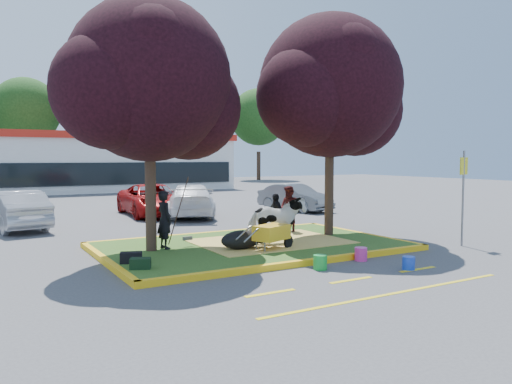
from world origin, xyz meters
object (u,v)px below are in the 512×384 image
sign_post (463,187)px  bucket_pink (361,254)px  bucket_green (320,262)px  bucket_blue (409,263)px  cow (276,220)px  handler (164,220)px  wheelbarrow (272,233)px  car_silver (16,210)px  calf (241,240)px

sign_post → bucket_pink: (-3.96, -0.10, -1.57)m
bucket_green → bucket_blue: bearing=-30.6°
cow → handler: size_ratio=1.02×
bucket_pink → bucket_blue: bearing=-78.8°
wheelbarrow → sign_post: bearing=-38.6°
handler → bucket_pink: bearing=-137.1°
car_silver → cow: bearing=118.3°
cow → calf: 1.31m
calf → sign_post: bearing=-4.8°
calf → bucket_green: calf is taller
bucket_blue → sign_post: bearing=20.9°
handler → bucket_blue: 6.27m
bucket_pink → bucket_blue: 1.34m
calf → sign_post: (6.17, -2.10, 1.33)m
calf → car_silver: size_ratio=0.27×
handler → bucket_pink: handler is taller
cow → sign_post: sign_post is taller
calf → handler: handler is taller
bucket_pink → cow: bearing=112.4°
bucket_green → bucket_blue: (1.75, -1.03, -0.02)m
wheelbarrow → car_silver: size_ratio=0.41×
calf → bucket_pink: size_ratio=3.44×
bucket_blue → bucket_pink: bearing=101.2°
wheelbarrow → bucket_green: (0.07, -1.98, -0.43)m
cow → handler: handler is taller
handler → bucket_green: (2.45, -3.56, -0.76)m
wheelbarrow → sign_post: sign_post is taller
handler → wheelbarrow: size_ratio=0.90×
bucket_pink → bucket_blue: (0.26, -1.31, -0.01)m
wheelbarrow → bucket_blue: size_ratio=5.58×
cow → car_silver: cow is taller
sign_post → car_silver: sign_post is taller
bucket_pink → bucket_blue: bucket_pink is taller
cow → bucket_green: (-0.50, -2.66, -0.65)m
bucket_green → bucket_pink: size_ratio=1.01×
calf → bucket_pink: 3.12m
cow → bucket_green: 2.79m
cow → sign_post: bearing=-92.0°
bucket_blue → wheelbarrow: bearing=121.1°
bucket_green → cow: bearing=79.3°
bucket_blue → calf: bearing=125.1°
handler → sign_post: size_ratio=0.56×
calf → bucket_blue: (2.47, -3.51, -0.24)m
cow → sign_post: (4.95, -2.29, 0.91)m
sign_post → car_silver: 15.01m
wheelbarrow → bucket_green: bearing=-110.4°
handler → calf: bearing=-129.4°
wheelbarrow → bucket_green: size_ratio=5.09×
sign_post → bucket_green: bearing=175.2°
calf → wheelbarrow: (0.65, -0.50, 0.20)m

